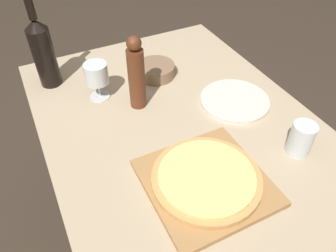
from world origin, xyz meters
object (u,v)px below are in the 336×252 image
object	(u,v)px
wine_bottle	(43,52)
small_bowl	(156,70)
pepper_mill	(136,75)
pizza	(206,178)
wine_glass	(97,75)

from	to	relation	value
wine_bottle	small_bowl	bearing A→B (deg)	-18.99
wine_bottle	small_bowl	xyz separation A→B (m)	(0.39, -0.13, -0.11)
pepper_mill	pizza	bearing A→B (deg)	-85.54
wine_glass	small_bowl	bearing A→B (deg)	8.28
pizza	wine_bottle	bearing A→B (deg)	112.51
pizza	small_bowl	world-z (taller)	small_bowl
pizza	pepper_mill	xyz separation A→B (m)	(-0.03, 0.42, 0.10)
pepper_mill	small_bowl	world-z (taller)	pepper_mill
wine_glass	pepper_mill	bearing A→B (deg)	-43.86
wine_bottle	wine_glass	bearing A→B (deg)	-49.74
wine_bottle	pepper_mill	xyz separation A→B (m)	(0.26, -0.28, -0.01)
pizza	pepper_mill	distance (m)	0.43
pepper_mill	wine_glass	distance (m)	0.16
pizza	wine_glass	distance (m)	0.55
wine_glass	small_bowl	xyz separation A→B (m)	(0.25, 0.04, -0.07)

